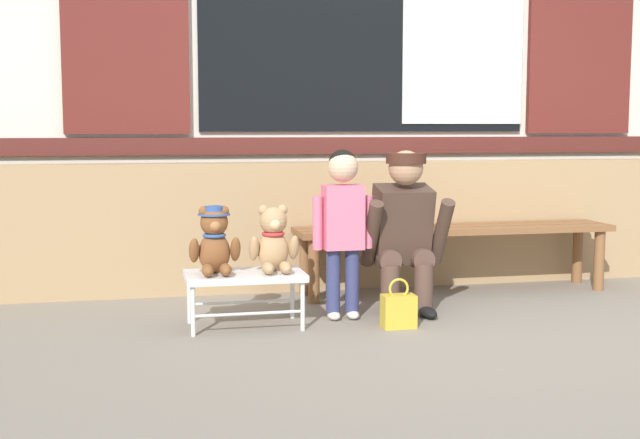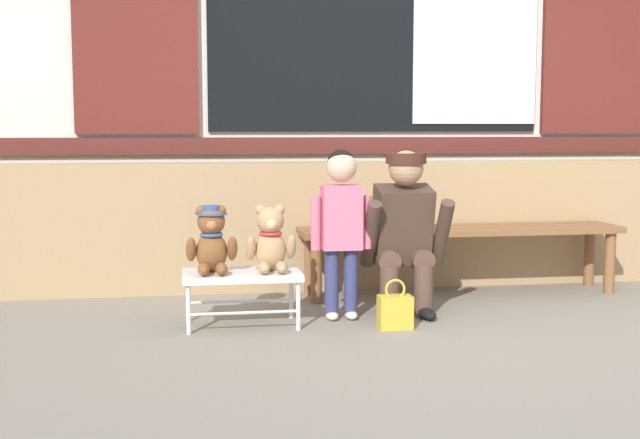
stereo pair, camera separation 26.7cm
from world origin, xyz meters
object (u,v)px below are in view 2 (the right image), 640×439
object	(u,v)px
wooden_bench_long	(461,237)
child_standing	(341,215)
teddy_bear_with_hat	(212,241)
handbag_on_ground	(395,311)
teddy_bear_plain	(271,241)
small_display_bench	(242,278)
adult_crouching	(405,232)

from	to	relation	value
wooden_bench_long	child_standing	size ratio (longest dim) A/B	2.19
teddy_bear_with_hat	handbag_on_ground	world-z (taller)	teddy_bear_with_hat
wooden_bench_long	teddy_bear_with_hat	bearing A→B (deg)	-157.93
teddy_bear_with_hat	teddy_bear_plain	xyz separation A→B (m)	(0.32, -0.00, -0.01)
teddy_bear_with_hat	teddy_bear_plain	size ratio (longest dim) A/B	1.00
small_display_bench	adult_crouching	bearing A→B (deg)	9.39
teddy_bear_plain	adult_crouching	xyz separation A→B (m)	(0.80, 0.16, 0.02)
small_display_bench	teddy_bear_plain	distance (m)	0.25
handbag_on_ground	wooden_bench_long	bearing A→B (deg)	52.71
small_display_bench	child_standing	xyz separation A→B (m)	(0.57, 0.08, 0.33)
child_standing	handbag_on_ground	world-z (taller)	child_standing
teddy_bear_plain	small_display_bench	bearing A→B (deg)	-179.49
teddy_bear_plain	adult_crouching	size ratio (longest dim) A/B	0.38
adult_crouching	small_display_bench	bearing A→B (deg)	-170.61
child_standing	handbag_on_ground	distance (m)	0.62
wooden_bench_long	teddy_bear_with_hat	size ratio (longest dim) A/B	5.78
teddy_bear_plain	handbag_on_ground	xyz separation A→B (m)	(0.65, -0.20, -0.37)
small_display_bench	handbag_on_ground	world-z (taller)	small_display_bench
wooden_bench_long	handbag_on_ground	xyz separation A→B (m)	(-0.66, -0.86, -0.28)
small_display_bench	teddy_bear_with_hat	bearing A→B (deg)	179.23
child_standing	adult_crouching	world-z (taller)	child_standing
wooden_bench_long	adult_crouching	xyz separation A→B (m)	(-0.51, -0.50, 0.11)
wooden_bench_long	small_display_bench	world-z (taller)	wooden_bench_long
small_display_bench	handbag_on_ground	xyz separation A→B (m)	(0.81, -0.20, -0.17)
wooden_bench_long	small_display_bench	size ratio (longest dim) A/B	3.28
small_display_bench	handbag_on_ground	size ratio (longest dim) A/B	2.35
teddy_bear_with_hat	teddy_bear_plain	distance (m)	0.32
adult_crouching	handbag_on_ground	xyz separation A→B (m)	(-0.15, -0.36, -0.38)
child_standing	adult_crouching	xyz separation A→B (m)	(0.39, 0.08, -0.11)
teddy_bear_plain	handbag_on_ground	bearing A→B (deg)	-17.20
teddy_bear_with_hat	child_standing	distance (m)	0.74
small_display_bench	adult_crouching	distance (m)	0.99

